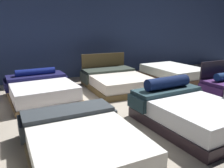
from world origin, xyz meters
TOP-DOWN VIEW (x-y plane):
  - ground_plane at (0.00, 0.00)m, footprint 18.00×18.00m
  - showroom_back_wall at (0.00, 3.58)m, footprint 18.00×0.06m
  - bed_1 at (-1.10, -1.38)m, footprint 1.65×2.13m
  - bed_2 at (1.05, -1.41)m, footprint 1.62×2.05m
  - bed_5 at (-1.14, 1.55)m, footprint 1.67×2.03m
  - bed_6 at (1.07, 1.55)m, footprint 1.78×2.25m
  - bed_7 at (3.30, 1.52)m, footprint 1.50×2.07m

SIDE VIEW (x-z plane):
  - ground_plane at x=0.00m, z-range -0.02..0.00m
  - bed_1 at x=-1.10m, z-range -0.03..0.44m
  - bed_6 at x=1.07m, z-range -0.24..0.71m
  - bed_7 at x=3.30m, z-range 0.00..0.48m
  - bed_5 at x=-1.14m, z-range -0.10..0.61m
  - bed_2 at x=1.05m, z-range -0.14..0.69m
  - showroom_back_wall at x=0.00m, z-range 0.00..3.50m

